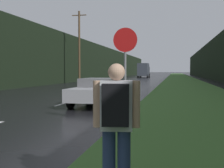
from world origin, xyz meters
TOP-DOWN VIEW (x-y plane):
  - grass_verge at (6.65, 40.00)m, footprint 6.00×240.00m
  - lane_stripe_c at (0.00, 12.62)m, footprint 0.12×3.00m
  - lane_stripe_d at (0.00, 19.62)m, footprint 0.12×3.00m
  - treeline_far_side at (-9.65, 50.00)m, footprint 2.00×140.00m
  - treeline_near_side at (12.65, 50.00)m, footprint 2.00×140.00m
  - utility_pole_far at (-5.97, 31.74)m, footprint 1.80×0.24m
  - stop_sign at (4.03, 6.90)m, footprint 0.68×0.07m
  - hitchhiker_with_backpack at (4.67, 2.60)m, footprint 0.60×0.46m
  - car_passing_near at (1.82, 12.01)m, footprint 1.87×4.45m
  - delivery_truck at (-1.82, 66.26)m, footprint 2.46×7.38m

SIDE VIEW (x-z plane):
  - lane_stripe_c at x=0.00m, z-range 0.00..0.01m
  - lane_stripe_d at x=0.00m, z-range 0.00..0.01m
  - grass_verge at x=6.65m, z-range 0.00..0.02m
  - car_passing_near at x=1.82m, z-range 0.04..1.31m
  - hitchhiker_with_backpack at x=4.67m, z-range 0.13..1.86m
  - stop_sign at x=4.03m, z-range 0.32..3.15m
  - delivery_truck at x=-1.82m, z-range 0.09..3.44m
  - treeline_far_side at x=-9.65m, z-range 0.00..6.59m
  - treeline_near_side at x=12.65m, z-range 0.00..7.06m
  - utility_pole_far at x=-5.97m, z-range 0.13..8.97m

